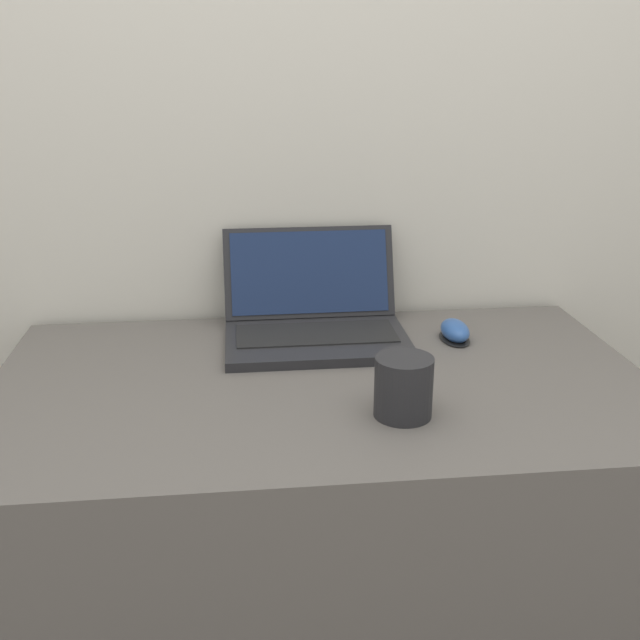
# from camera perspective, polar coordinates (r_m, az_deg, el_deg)

# --- Properties ---
(wall_back) EXTENTS (7.00, 0.04, 2.50)m
(wall_back) POSITION_cam_1_polar(r_m,az_deg,el_deg) (1.71, -1.46, 18.07)
(wall_back) COLOR silver
(wall_back) RESTS_ON ground_plane
(desk) EXTENTS (1.25, 0.74, 0.71)m
(desk) POSITION_cam_1_polar(r_m,az_deg,el_deg) (1.60, 0.17, -16.25)
(desk) COLOR #5B5651
(desk) RESTS_ON ground_plane
(laptop) EXTENTS (0.38, 0.33, 0.21)m
(laptop) POSITION_cam_1_polar(r_m,az_deg,el_deg) (1.61, -0.43, 0.18)
(laptop) COLOR #232326
(laptop) RESTS_ON desk
(drink_cup) EXTENTS (0.10, 0.10, 0.11)m
(drink_cup) POSITION_cam_1_polar(r_m,az_deg,el_deg) (1.27, 6.39, -5.01)
(drink_cup) COLOR #232326
(drink_cup) RESTS_ON desk
(computer_mouse) EXTENTS (0.06, 0.11, 0.04)m
(computer_mouse) POSITION_cam_1_polar(r_m,az_deg,el_deg) (1.63, 10.24, -0.86)
(computer_mouse) COLOR black
(computer_mouse) RESTS_ON desk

